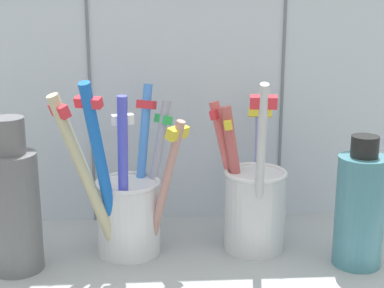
# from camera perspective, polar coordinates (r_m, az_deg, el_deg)

# --- Properties ---
(counter_slab) EXTENTS (0.64, 0.22, 0.02)m
(counter_slab) POSITION_cam_1_polar(r_m,az_deg,el_deg) (0.61, 0.14, -11.80)
(counter_slab) COLOR #9EA3A8
(counter_slab) RESTS_ON ground
(tile_wall_back) EXTENTS (0.64, 0.02, 0.45)m
(tile_wall_back) POSITION_cam_1_polar(r_m,az_deg,el_deg) (0.67, -0.53, 9.86)
(tile_wall_back) COLOR silver
(tile_wall_back) RESTS_ON ground
(toothbrush_cup_left) EXTENTS (0.13, 0.11, 0.19)m
(toothbrush_cup_left) POSITION_cam_1_polar(r_m,az_deg,el_deg) (0.60, -6.22, -5.80)
(toothbrush_cup_left) COLOR silver
(toothbrush_cup_left) RESTS_ON counter_slab
(toothbrush_cup_right) EXTENTS (0.08, 0.13, 0.18)m
(toothbrush_cup_right) POSITION_cam_1_polar(r_m,az_deg,el_deg) (0.61, 5.86, -5.55)
(toothbrush_cup_right) COLOR silver
(toothbrush_cup_right) RESTS_ON counter_slab
(ceramic_vase) EXTENTS (0.05, 0.05, 0.15)m
(ceramic_vase) POSITION_cam_1_polar(r_m,az_deg,el_deg) (0.59, -16.73, -5.55)
(ceramic_vase) COLOR slate
(ceramic_vase) RESTS_ON counter_slab
(soap_bottle) EXTENTS (0.05, 0.05, 0.13)m
(soap_bottle) POSITION_cam_1_polar(r_m,az_deg,el_deg) (0.60, 15.76, -5.90)
(soap_bottle) COLOR teal
(soap_bottle) RESTS_ON counter_slab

